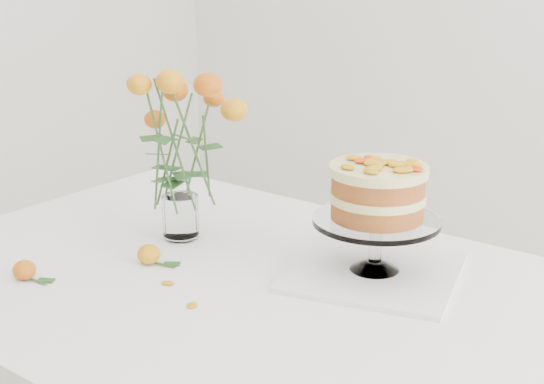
{
  "coord_description": "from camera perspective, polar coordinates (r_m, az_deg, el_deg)",
  "views": [
    {
      "loc": [
        0.82,
        -1.01,
        1.35
      ],
      "look_at": [
        -0.05,
        0.13,
        0.89
      ],
      "focal_mm": 50.0,
      "sensor_mm": 36.0,
      "label": 1
    }
  ],
  "objects": [
    {
      "name": "rose_vase",
      "position": [
        1.59,
        -7.14,
        4.23
      ],
      "size": [
        0.29,
        0.29,
        0.39
      ],
      "rotation": [
        0.0,
        0.0,
        -0.14
      ],
      "color": "white",
      "rests_on": "table"
    },
    {
      "name": "napkin",
      "position": [
        1.48,
        7.7,
        -5.97
      ],
      "size": [
        0.38,
        0.38,
        0.01
      ],
      "primitive_type": "cube",
      "rotation": [
        0.0,
        0.0,
        0.27
      ],
      "color": "white",
      "rests_on": "table"
    },
    {
      "name": "stray_petal_b",
      "position": [
        1.35,
        -6.03,
        -8.49
      ],
      "size": [
        0.03,
        0.02,
        0.0
      ],
      "primitive_type": "ellipsoid",
      "color": "orange",
      "rests_on": "table"
    },
    {
      "name": "stray_petal_a",
      "position": [
        1.44,
        -7.85,
        -6.82
      ],
      "size": [
        0.03,
        0.02,
        0.0
      ],
      "primitive_type": "ellipsoid",
      "color": "orange",
      "rests_on": "table"
    },
    {
      "name": "cake_stand",
      "position": [
        1.43,
        7.94,
        -0.41
      ],
      "size": [
        0.24,
        0.24,
        0.22
      ],
      "rotation": [
        0.0,
        0.0,
        0.33
      ],
      "color": "white",
      "rests_on": "napkin"
    },
    {
      "name": "loose_rose_far",
      "position": [
        1.51,
        -18.14,
        -5.61
      ],
      "size": [
        0.08,
        0.04,
        0.04
      ],
      "rotation": [
        0.0,
        0.0,
        0.09
      ],
      "color": "#C56109",
      "rests_on": "table"
    },
    {
      "name": "loose_rose_near",
      "position": [
        1.53,
        -9.25,
        -4.65
      ],
      "size": [
        0.08,
        0.05,
        0.04
      ],
      "rotation": [
        0.0,
        0.0,
        0.18
      ],
      "color": "orange",
      "rests_on": "table"
    },
    {
      "name": "table",
      "position": [
        1.47,
        -1.54,
        -9.75
      ],
      "size": [
        1.43,
        0.93,
        0.76
      ],
      "color": "tan",
      "rests_on": "ground"
    }
  ]
}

